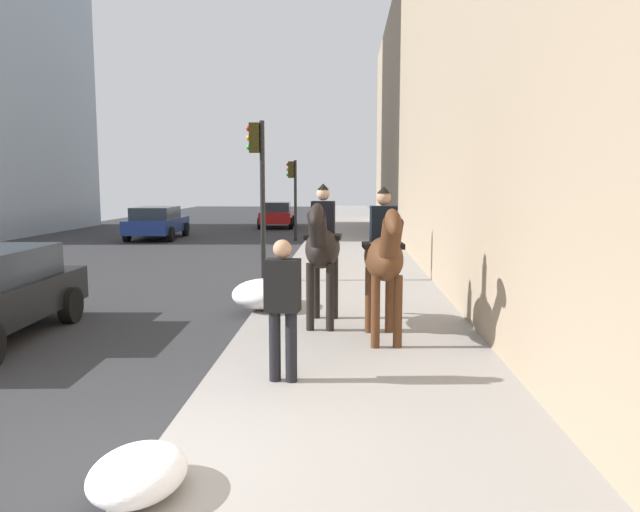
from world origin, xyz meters
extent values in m
cube|color=gray|center=(0.00, -1.90, 0.06)|extent=(120.00, 3.80, 0.12)
ellipsoid|color=black|center=(5.06, -1.33, 1.41)|extent=(1.53, 0.65, 0.66)
cylinder|color=black|center=(4.61, -1.47, 0.66)|extent=(0.13, 0.13, 1.09)
cylinder|color=black|center=(4.62, -1.15, 0.66)|extent=(0.13, 0.13, 1.09)
cylinder|color=black|center=(5.50, -1.52, 0.66)|extent=(0.13, 0.13, 1.09)
cylinder|color=black|center=(5.52, -1.20, 0.66)|extent=(0.13, 0.13, 1.09)
cylinder|color=black|center=(4.29, -1.29, 1.75)|extent=(0.65, 0.32, 0.68)
ellipsoid|color=black|center=(4.09, -1.27, 2.00)|extent=(0.64, 0.26, 0.49)
cylinder|color=black|center=(5.78, -1.37, 1.31)|extent=(0.29, 0.12, 0.55)
cube|color=black|center=(5.11, -1.33, 1.59)|extent=(0.47, 0.62, 0.08)
cube|color=black|center=(5.11, -1.33, 1.90)|extent=(0.30, 0.40, 0.55)
sphere|color=#D8AD8C|center=(5.11, -1.33, 2.30)|extent=(0.22, 0.22, 0.22)
cone|color=black|center=(5.11, -1.33, 2.42)|extent=(0.21, 0.21, 0.10)
ellipsoid|color=#4C2B16|center=(4.09, -2.27, 1.36)|extent=(1.53, 0.66, 0.66)
cylinder|color=#4C2B16|center=(3.65, -2.46, 0.64)|extent=(0.13, 0.13, 1.05)
cylinder|color=#4C2B16|center=(3.63, -2.14, 0.64)|extent=(0.13, 0.13, 1.05)
cylinder|color=#4C2B16|center=(4.55, -2.40, 0.64)|extent=(0.13, 0.13, 1.05)
cylinder|color=#4C2B16|center=(4.53, -2.08, 0.64)|extent=(0.13, 0.13, 1.05)
cylinder|color=#4C2B16|center=(3.32, -2.32, 1.71)|extent=(0.65, 0.32, 0.68)
ellipsoid|color=#4C2B16|center=(3.12, -2.34, 1.96)|extent=(0.64, 0.26, 0.49)
cylinder|color=black|center=(4.80, -2.23, 1.27)|extent=(0.29, 0.12, 0.55)
cube|color=black|center=(4.14, -2.27, 1.55)|extent=(0.48, 0.63, 0.08)
cube|color=black|center=(4.14, -2.27, 1.86)|extent=(0.30, 0.40, 0.55)
sphere|color=tan|center=(4.14, -2.27, 2.26)|extent=(0.22, 0.22, 0.22)
cone|color=black|center=(4.14, -2.27, 2.38)|extent=(0.21, 0.21, 0.10)
cylinder|color=black|center=(2.11, -0.88, 0.54)|extent=(0.14, 0.14, 0.85)
cylinder|color=black|center=(2.08, -1.07, 0.54)|extent=(0.14, 0.14, 0.85)
cube|color=black|center=(2.10, -0.98, 1.28)|extent=(0.31, 0.43, 0.62)
sphere|color=tan|center=(2.10, -0.98, 1.71)|extent=(0.22, 0.22, 0.22)
cylinder|color=black|center=(5.46, 3.17, 0.32)|extent=(0.65, 0.24, 0.64)
cube|color=navy|center=(21.75, 6.73, 0.62)|extent=(4.57, 2.04, 0.60)
cube|color=#262D38|center=(21.48, 6.72, 1.18)|extent=(2.55, 1.74, 0.52)
cylinder|color=black|center=(23.10, 7.72, 0.32)|extent=(0.65, 0.24, 0.64)
cylinder|color=black|center=(23.17, 5.85, 0.32)|extent=(0.65, 0.24, 0.64)
cylinder|color=black|center=(20.32, 7.61, 0.32)|extent=(0.65, 0.24, 0.64)
cylinder|color=black|center=(20.39, 5.75, 0.32)|extent=(0.65, 0.24, 0.64)
cube|color=maroon|center=(28.82, 2.18, 0.62)|extent=(4.00, 1.86, 0.60)
cube|color=#262D38|center=(28.58, 2.17, 1.18)|extent=(2.04, 1.57, 0.52)
cylinder|color=black|center=(29.99, 3.08, 0.32)|extent=(0.65, 0.25, 0.64)
cylinder|color=black|center=(30.07, 1.40, 0.32)|extent=(0.65, 0.25, 0.64)
cylinder|color=black|center=(27.56, 2.97, 0.32)|extent=(0.65, 0.25, 0.64)
cylinder|color=black|center=(27.64, 1.29, 0.32)|extent=(0.65, 0.25, 0.64)
cylinder|color=black|center=(9.60, 0.29, 1.97)|extent=(0.12, 0.12, 3.94)
cube|color=#2D280C|center=(9.60, 0.47, 3.54)|extent=(0.20, 0.24, 0.70)
sphere|color=red|center=(9.60, 0.60, 3.76)|extent=(0.14, 0.14, 0.14)
sphere|color=orange|center=(9.60, 0.60, 3.54)|extent=(0.14, 0.14, 0.14)
sphere|color=green|center=(9.60, 0.60, 3.32)|extent=(0.14, 0.14, 0.14)
cylinder|color=black|center=(21.09, 0.48, 1.73)|extent=(0.12, 0.12, 3.45)
cube|color=#2D280C|center=(21.09, 0.66, 3.05)|extent=(0.20, 0.24, 0.70)
sphere|color=red|center=(21.09, 0.79, 3.27)|extent=(0.14, 0.14, 0.14)
sphere|color=orange|center=(21.09, 0.79, 3.05)|extent=(0.14, 0.14, 0.14)
sphere|color=green|center=(21.09, 0.79, 2.83)|extent=(0.14, 0.14, 0.14)
ellipsoid|color=white|center=(-0.58, -0.15, 0.28)|extent=(0.94, 0.73, 0.33)
ellipsoid|color=white|center=(6.38, -0.15, 0.39)|extent=(1.54, 1.18, 0.53)
camera|label=1|loc=(-4.87, -1.72, 2.47)|focal=33.91mm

